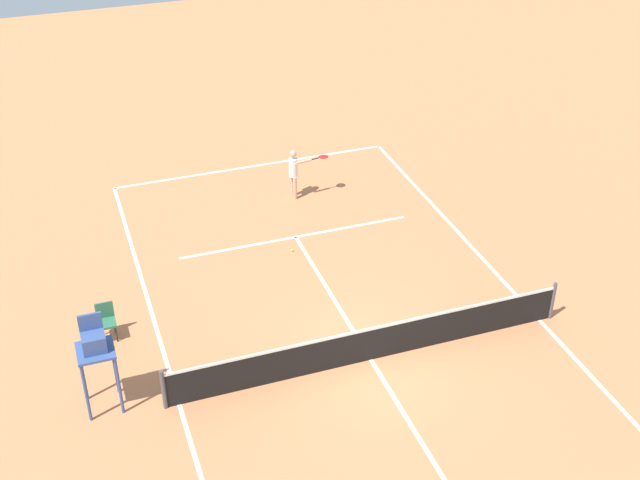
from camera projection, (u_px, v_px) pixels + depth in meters
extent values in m
plane|color=#D37A4C|center=(371.00, 359.00, 20.15)|extent=(60.00, 60.00, 0.00)
cube|color=white|center=(252.00, 166.00, 28.55)|extent=(9.24, 0.10, 0.01)
cube|color=white|center=(539.00, 320.00, 21.44)|extent=(0.10, 21.10, 0.01)
cube|color=white|center=(179.00, 404.00, 18.86)|extent=(0.10, 21.10, 0.01)
cube|color=white|center=(296.00, 237.00, 24.77)|extent=(6.93, 0.10, 0.01)
cube|color=white|center=(371.00, 359.00, 20.15)|extent=(0.10, 11.61, 0.01)
cylinder|color=#4C4C51|center=(553.00, 301.00, 21.24)|extent=(0.10, 0.10, 1.07)
cylinder|color=#4C4C51|center=(163.00, 390.00, 18.49)|extent=(0.10, 0.10, 1.07)
cube|color=black|center=(371.00, 345.00, 19.91)|extent=(9.84, 0.03, 0.91)
cube|color=white|center=(372.00, 329.00, 19.65)|extent=(9.84, 0.04, 0.06)
cylinder|color=#D8A884|center=(292.00, 185.00, 26.63)|extent=(0.12, 0.12, 0.76)
cylinder|color=#D8A884|center=(295.00, 188.00, 26.48)|extent=(0.12, 0.12, 0.76)
cylinder|color=white|center=(293.00, 167.00, 26.19)|extent=(0.28, 0.28, 0.60)
sphere|color=#D8A884|center=(293.00, 154.00, 25.94)|extent=(0.22, 0.22, 0.22)
cylinder|color=#D8A884|center=(291.00, 164.00, 26.31)|extent=(0.09, 0.09, 0.53)
cylinder|color=#D8A884|center=(304.00, 161.00, 26.03)|extent=(0.54, 0.16, 0.09)
cylinder|color=black|center=(315.00, 159.00, 26.18)|extent=(0.26, 0.07, 0.04)
ellipsoid|color=red|center=(323.00, 157.00, 26.29)|extent=(0.36, 0.32, 0.04)
sphere|color=#CCE033|center=(292.00, 250.00, 24.11)|extent=(0.07, 0.07, 0.07)
cylinder|color=#38518C|center=(119.00, 386.00, 18.24)|extent=(0.07, 0.07, 1.55)
cylinder|color=#38518C|center=(86.00, 393.00, 18.04)|extent=(0.07, 0.07, 1.55)
cylinder|color=#38518C|center=(115.00, 366.00, 18.79)|extent=(0.07, 0.07, 1.55)
cylinder|color=#38518C|center=(83.00, 373.00, 18.60)|extent=(0.07, 0.07, 1.55)
cube|color=#38518C|center=(95.00, 351.00, 17.99)|extent=(0.80, 0.80, 0.06)
cube|color=#38518C|center=(94.00, 342.00, 17.86)|extent=(0.50, 0.44, 0.40)
cube|color=#38518C|center=(90.00, 324.00, 17.83)|extent=(0.50, 0.06, 0.50)
cylinder|color=#262626|center=(117.00, 334.00, 20.60)|extent=(0.04, 0.04, 0.45)
cylinder|color=#262626|center=(102.00, 337.00, 20.50)|extent=(0.04, 0.04, 0.45)
cylinder|color=#262626|center=(115.00, 326.00, 20.88)|extent=(0.04, 0.04, 0.45)
cylinder|color=#262626|center=(100.00, 329.00, 20.78)|extent=(0.04, 0.04, 0.45)
cube|color=#2D6B4C|center=(107.00, 323.00, 20.55)|extent=(0.44, 0.44, 0.06)
cube|color=#2D6B4C|center=(104.00, 310.00, 20.59)|extent=(0.44, 0.04, 0.44)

